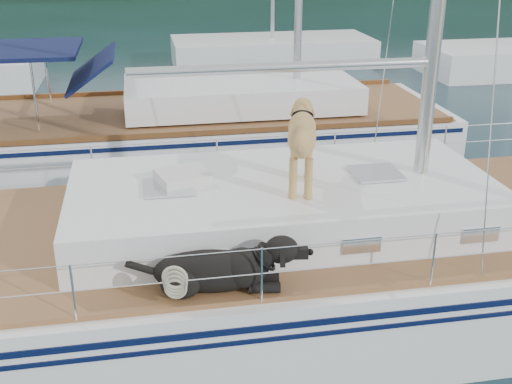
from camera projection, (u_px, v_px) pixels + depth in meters
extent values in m
plane|color=black|center=(221.00, 312.00, 8.44)|extent=(120.00, 120.00, 0.00)
cube|color=white|center=(221.00, 279.00, 8.25)|extent=(12.00, 3.80, 1.40)
cube|color=brown|center=(219.00, 228.00, 7.97)|extent=(11.52, 3.50, 0.06)
cube|color=white|center=(283.00, 201.00, 7.99)|extent=(5.20, 2.50, 0.55)
cylinder|color=silver|center=(285.00, 67.00, 7.35)|extent=(3.60, 0.12, 0.12)
cylinder|color=silver|center=(241.00, 251.00, 6.16)|extent=(10.56, 0.01, 0.01)
cylinder|color=silver|center=(203.00, 140.00, 9.33)|extent=(10.56, 0.01, 0.01)
cube|color=blue|center=(118.00, 188.00, 9.06)|extent=(0.80, 0.61, 0.06)
cube|color=silver|center=(183.00, 177.00, 7.78)|extent=(0.71, 0.64, 0.15)
torus|color=#C0B898|center=(175.00, 278.00, 6.08)|extent=(0.33, 0.17, 0.32)
cube|color=white|center=(186.00, 142.00, 13.66)|extent=(11.00, 3.50, 1.30)
cube|color=brown|center=(185.00, 112.00, 13.41)|extent=(10.56, 3.29, 0.06)
cube|color=white|center=(241.00, 94.00, 13.48)|extent=(4.80, 2.30, 0.55)
cube|color=#101846|center=(15.00, 50.00, 12.34)|extent=(2.40, 2.30, 0.08)
cube|color=white|center=(272.00, 53.00, 23.49)|extent=(7.20, 3.00, 1.10)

